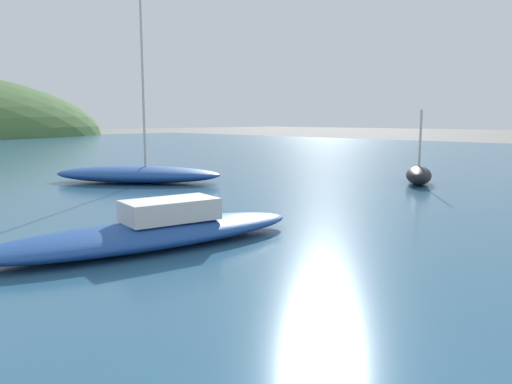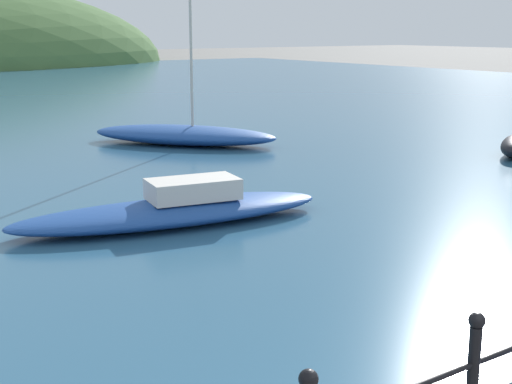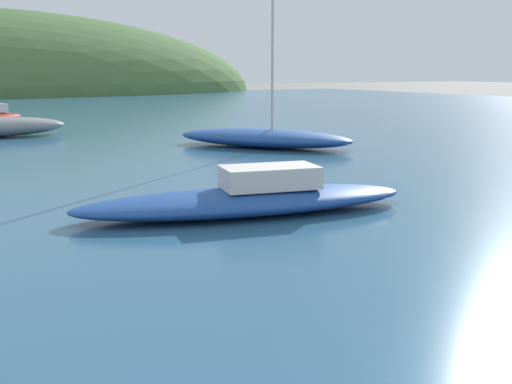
{
  "view_description": "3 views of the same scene",
  "coord_description": "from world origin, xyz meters",
  "views": [
    {
      "loc": [
        -2.6,
        1.94,
        2.02
      ],
      "look_at": [
        1.89,
        6.5,
        1.08
      ],
      "focal_mm": 35.0,
      "sensor_mm": 36.0,
      "label": 1
    },
    {
      "loc": [
        -3.67,
        -1.44,
        3.13
      ],
      "look_at": [
        0.97,
        5.32,
        1.24
      ],
      "focal_mm": 50.0,
      "sensor_mm": 36.0,
      "label": 2
    },
    {
      "loc": [
        -2.5,
        0.56,
        2.18
      ],
      "look_at": [
        0.55,
        6.38,
        0.85
      ],
      "focal_mm": 42.0,
      "sensor_mm": 36.0,
      "label": 3
    }
  ],
  "objects": [
    {
      "name": "boat_green_fishing",
      "position": [
        1.45,
        8.34,
        0.32
      ],
      "size": [
        5.26,
        2.22,
        0.69
      ],
      "color": "#1E4793",
      "rests_on": "water"
    },
    {
      "name": "boat_far_right",
      "position": [
        5.46,
        15.26,
        0.37
      ],
      "size": [
        4.54,
        5.07,
        6.15
      ],
      "color": "#1E4793",
      "rests_on": "water"
    }
  ]
}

